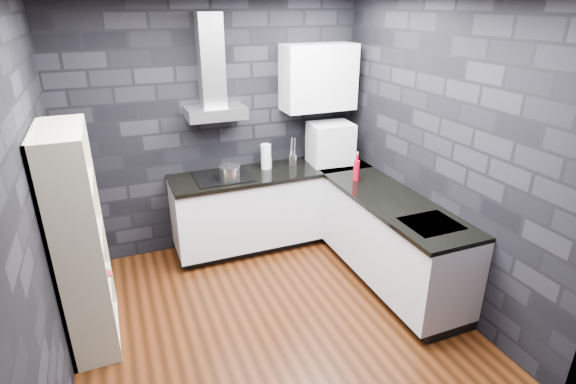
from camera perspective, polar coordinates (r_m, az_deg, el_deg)
ground at (r=4.15m, az=-2.24°, el=-15.85°), size 3.20×3.20×0.00m
wall_back at (r=4.96m, az=-8.95°, el=8.07°), size 3.20×0.05×2.70m
wall_front at (r=2.18m, az=12.28°, el=-12.71°), size 3.20×0.05×2.70m
wall_left at (r=3.35m, az=-29.79°, el=-2.21°), size 0.05×3.20×2.70m
wall_right at (r=4.26m, az=18.55°, el=4.65°), size 0.05×3.20×2.70m
toekick_back at (r=5.32m, az=-2.10°, el=-5.73°), size 2.18×0.50×0.10m
toekick_right at (r=4.72m, az=13.07°, el=-10.46°), size 0.50×1.78×0.10m
counter_back_cab at (r=5.09m, az=-2.02°, el=-1.68°), size 2.20×0.60×0.76m
counter_right_cab at (r=4.48m, az=13.13°, el=-5.98°), size 0.60×1.80×0.76m
counter_back_top at (r=4.93m, az=-2.04°, el=2.50°), size 2.20×0.62×0.04m
counter_right_top at (r=4.30m, az=13.49°, el=-1.33°), size 0.62×1.80×0.04m
counter_corner_top at (r=5.25m, az=6.17°, el=3.67°), size 0.62×0.62×0.04m
hood_body at (r=4.72m, az=-9.14°, el=9.91°), size 0.60×0.34×0.12m
hood_chimney at (r=4.70m, az=-9.75°, el=16.15°), size 0.24×0.20×0.90m
upper_cabinet at (r=5.03m, az=3.88°, el=14.32°), size 0.80×0.35×0.70m
cooktop at (r=4.78m, az=-8.29°, el=1.95°), size 0.58×0.50×0.01m
sink_rim at (r=3.95m, az=17.73°, el=-3.87°), size 0.44×0.40×0.01m
pot at (r=4.67m, az=-7.44°, el=2.39°), size 0.22×0.22×0.13m
glass_vase at (r=4.95m, az=-2.81°, el=4.52°), size 0.15×0.15×0.28m
storage_jar at (r=5.02m, az=-2.56°, el=3.75°), size 0.10×0.10×0.10m
utensil_crock at (r=5.09m, az=0.57°, el=4.14°), size 0.11×0.11×0.12m
appliance_garage at (r=5.13m, az=5.40°, el=6.12°), size 0.50×0.40×0.47m
red_bottle at (r=4.67m, az=8.67°, el=2.73°), size 0.07×0.07×0.21m
bookshelf at (r=3.83m, az=-24.93°, el=-5.77°), size 0.37×0.81×1.80m
fruit_bowl at (r=3.69m, az=-25.07°, el=-6.26°), size 0.28×0.28×0.06m
book_red at (r=4.14m, az=-24.34°, el=-8.66°), size 0.17×0.09×0.24m
book_second at (r=4.17m, az=-24.64°, el=-8.12°), size 0.17×0.05×0.23m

